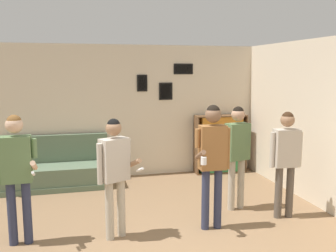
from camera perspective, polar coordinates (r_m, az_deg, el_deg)
wall_back at (r=7.70m, az=-7.37°, el=2.19°), size 8.16×0.08×2.70m
wall_right at (r=6.79m, az=20.01°, el=0.85°), size 0.06×6.40×2.70m
couch at (r=7.45m, az=-16.77°, el=-6.54°), size 2.06×0.80×0.95m
bookshelf at (r=8.12m, az=7.98°, el=-2.73°), size 1.12×0.30×1.24m
person_player_foreground_left at (r=5.02m, az=-22.07°, el=-5.68°), size 0.50×0.45×1.66m
person_player_foreground_center at (r=4.90m, az=-8.14°, el=-6.12°), size 0.58×0.38×1.59m
person_watcher_holding_cup at (r=5.13m, az=6.80°, el=-4.15°), size 0.51×0.43×1.74m
person_spectator_near_bookshelf at (r=5.94m, az=10.51°, el=-3.18°), size 0.49×0.27×1.64m
person_spectator_far_right at (r=5.78m, az=17.53°, el=-4.09°), size 0.50×0.23×1.60m
drinking_cup at (r=7.99m, az=7.64°, el=2.05°), size 0.08×0.08×0.12m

